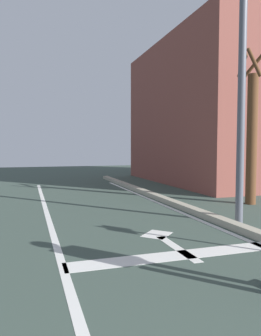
% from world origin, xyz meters
% --- Properties ---
extents(lane_line_center, '(0.12, 20.00, 0.01)m').
position_xyz_m(lane_line_center, '(0.20, 6.00, 0.00)').
color(lane_line_center, silver).
rests_on(lane_line_center, ground).
extents(lane_line_curbside, '(0.12, 20.00, 0.01)m').
position_xyz_m(lane_line_curbside, '(3.41, 6.00, 0.00)').
color(lane_line_curbside, silver).
rests_on(lane_line_curbside, ground).
extents(stop_bar, '(3.36, 0.40, 0.01)m').
position_xyz_m(stop_bar, '(1.88, 5.84, 0.00)').
color(stop_bar, silver).
rests_on(stop_bar, ground).
extents(lane_arrow_stem, '(0.16, 1.40, 0.01)m').
position_xyz_m(lane_arrow_stem, '(2.05, 6.16, 0.00)').
color(lane_arrow_stem, silver).
rests_on(lane_arrow_stem, ground).
extents(lane_arrow_head, '(0.71, 0.71, 0.01)m').
position_xyz_m(lane_arrow_head, '(2.05, 7.01, 0.00)').
color(lane_arrow_head, silver).
rests_on(lane_arrow_head, ground).
extents(traffic_signal_mast, '(5.30, 0.34, 5.71)m').
position_xyz_m(traffic_signal_mast, '(2.72, 7.34, 4.02)').
color(traffic_signal_mast, '#535763').
rests_on(traffic_signal_mast, ground).
extents(roadside_tree, '(1.06, 1.02, 4.63)m').
position_xyz_m(roadside_tree, '(5.87, 9.22, 2.05)').
color(roadside_tree, brown).
rests_on(roadside_tree, ground).
extents(building_block, '(8.82, 9.02, 6.49)m').
position_xyz_m(building_block, '(9.97, 14.99, 3.25)').
color(building_block, brown).
rests_on(building_block, ground).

